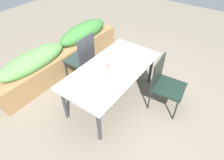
# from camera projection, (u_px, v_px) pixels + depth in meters

# --- Properties ---
(ground_plane) EXTENTS (12.00, 12.00, 0.00)m
(ground_plane) POSITION_uv_depth(u_px,v_px,m) (115.00, 101.00, 3.54)
(ground_plane) COLOR #756B5B
(dining_table) EXTENTS (1.85, 0.93, 0.70)m
(dining_table) POSITION_uv_depth(u_px,v_px,m) (112.00, 71.00, 3.18)
(dining_table) COLOR silver
(dining_table) RESTS_ON ground
(chair_far_side) EXTENTS (0.48, 0.48, 1.02)m
(chair_far_side) POSITION_uv_depth(u_px,v_px,m) (82.00, 57.00, 3.66)
(chair_far_side) COLOR #263230
(chair_far_side) RESTS_ON ground
(chair_near_right) EXTENTS (0.54, 0.54, 0.93)m
(chair_near_right) POSITION_uv_depth(u_px,v_px,m) (165.00, 82.00, 3.16)
(chair_near_right) COLOR black
(chair_near_right) RESTS_ON ground
(flower_vase) EXTENTS (0.07, 0.07, 0.28)m
(flower_vase) POSITION_uv_depth(u_px,v_px,m) (108.00, 72.00, 2.92)
(flower_vase) COLOR tan
(flower_vase) RESTS_ON dining_table
(planter_box) EXTENTS (3.14, 0.52, 0.80)m
(planter_box) POSITION_uv_depth(u_px,v_px,m) (63.00, 53.00, 4.10)
(planter_box) COLOR olive
(planter_box) RESTS_ON ground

